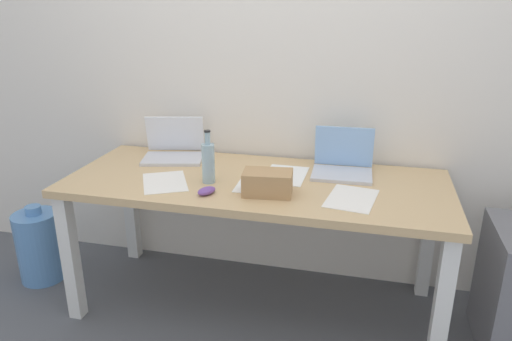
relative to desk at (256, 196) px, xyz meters
The scene contains 13 objects.
ground_plane 0.66m from the desk, ahead, with size 8.00×8.00×0.00m, color #515459.
back_wall 0.78m from the desk, 90.00° to the left, with size 5.20×0.08×2.60m, color silver.
desk is the anchor object (origin of this frame).
laptop_left 0.61m from the desk, 157.24° to the left, with size 0.38×0.32×0.23m.
laptop_right 0.48m from the desk, 25.00° to the left, with size 0.31×0.25×0.24m.
beer_bottle 0.31m from the desk, 158.09° to the right, with size 0.06×0.06×0.27m.
computer_mouse 0.32m from the desk, 126.94° to the right, with size 0.06×0.10×0.03m, color #724799.
cardboard_box 0.24m from the desk, 60.10° to the right, with size 0.23×0.15×0.11m, color tan.
paper_sheet_center 0.10m from the desk, 55.76° to the right, with size 0.21×0.30×0.00m, color white.
paper_sheet_front_left 0.47m from the desk, 161.59° to the right, with size 0.21×0.30×0.00m, color white.
paper_sheet_near_back 0.19m from the desk, 36.80° to the left, with size 0.21×0.30×0.00m, color white.
paper_sheet_front_right 0.51m from the desk, 15.17° to the right, with size 0.21×0.30×0.00m, color white.
water_cooler_jug 1.40m from the desk, behind, with size 0.26×0.26×0.48m.
Camera 1 is at (0.54, -2.22, 1.62)m, focal length 33.60 mm.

